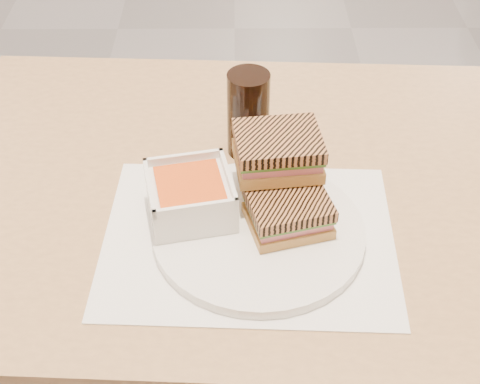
{
  "coord_description": "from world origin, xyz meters",
  "views": [
    {
      "loc": [
        0.01,
        -2.68,
        1.42
      ],
      "look_at": [
        0.01,
        -2.0,
        0.82
      ],
      "focal_mm": 51.69,
      "sensor_mm": 36.0,
      "label": 1
    }
  ],
  "objects_px": {
    "main_table": "(321,238)",
    "soup_bowl": "(190,197)",
    "cola_glass": "(248,114)",
    "panini_lower": "(288,212)",
    "plate": "(259,232)"
  },
  "relations": [
    {
      "from": "cola_glass",
      "to": "main_table",
      "type": "bearing_deg",
      "value": -35.38
    },
    {
      "from": "main_table",
      "to": "cola_glass",
      "type": "distance_m",
      "value": 0.23
    },
    {
      "from": "plate",
      "to": "cola_glass",
      "type": "height_order",
      "value": "cola_glass"
    },
    {
      "from": "soup_bowl",
      "to": "cola_glass",
      "type": "bearing_deg",
      "value": 63.11
    },
    {
      "from": "main_table",
      "to": "cola_glass",
      "type": "height_order",
      "value": "cola_glass"
    },
    {
      "from": "panini_lower",
      "to": "cola_glass",
      "type": "xyz_separation_m",
      "value": [
        -0.05,
        0.19,
        0.03
      ]
    },
    {
      "from": "plate",
      "to": "cola_glass",
      "type": "xyz_separation_m",
      "value": [
        -0.01,
        0.19,
        0.06
      ]
    },
    {
      "from": "main_table",
      "to": "cola_glass",
      "type": "relative_size",
      "value": 8.94
    },
    {
      "from": "soup_bowl",
      "to": "cola_glass",
      "type": "distance_m",
      "value": 0.18
    },
    {
      "from": "panini_lower",
      "to": "main_table",
      "type": "bearing_deg",
      "value": 57.71
    },
    {
      "from": "soup_bowl",
      "to": "panini_lower",
      "type": "bearing_deg",
      "value": -11.76
    },
    {
      "from": "soup_bowl",
      "to": "main_table",
      "type": "bearing_deg",
      "value": 21.26
    },
    {
      "from": "soup_bowl",
      "to": "panini_lower",
      "type": "height_order",
      "value": "soup_bowl"
    },
    {
      "from": "main_table",
      "to": "soup_bowl",
      "type": "relative_size",
      "value": 9.26
    },
    {
      "from": "plate",
      "to": "cola_glass",
      "type": "distance_m",
      "value": 0.2
    }
  ]
}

